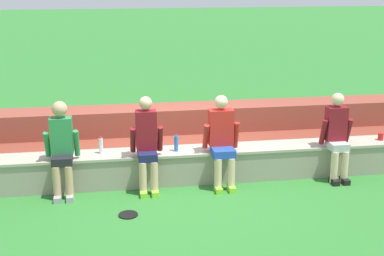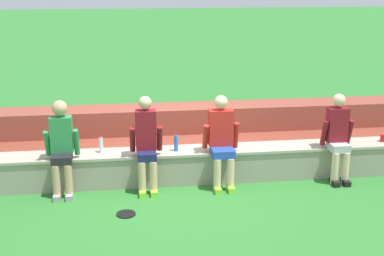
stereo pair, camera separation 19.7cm
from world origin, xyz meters
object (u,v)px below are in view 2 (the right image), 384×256
(person_far_left, at_px, (62,145))
(person_left_of_center, at_px, (146,143))
(person_center, at_px, (222,139))
(person_right_of_center, at_px, (338,136))
(water_bottle_near_right, at_px, (236,139))
(water_bottle_mid_right, at_px, (176,143))
(frisbee, at_px, (126,214))
(plastic_cup_middle, at_px, (383,138))
(water_bottle_mid_left, at_px, (101,145))

(person_far_left, height_order, person_left_of_center, person_left_of_center)
(person_center, distance_m, person_right_of_center, 1.82)
(person_center, bearing_deg, water_bottle_near_right, 45.38)
(water_bottle_mid_right, height_order, frisbee, water_bottle_mid_right)
(person_left_of_center, relative_size, water_bottle_mid_right, 5.55)
(person_left_of_center, xyz_separation_m, plastic_cup_middle, (3.83, 0.26, -0.17))
(person_far_left, distance_m, frisbee, 1.44)
(person_left_of_center, distance_m, water_bottle_mid_right, 0.53)
(water_bottle_near_right, xyz_separation_m, frisbee, (-1.75, -1.15, -0.62))
(person_center, relative_size, plastic_cup_middle, 12.06)
(water_bottle_near_right, bearing_deg, water_bottle_mid_left, -179.95)
(person_left_of_center, xyz_separation_m, water_bottle_mid_right, (0.46, 0.24, -0.11))
(person_far_left, distance_m, water_bottle_near_right, 2.65)
(person_left_of_center, xyz_separation_m, person_right_of_center, (2.94, -0.01, -0.02))
(person_left_of_center, distance_m, water_bottle_mid_left, 0.75)
(person_center, bearing_deg, frisbee, -149.64)
(person_center, distance_m, plastic_cup_middle, 2.72)
(person_center, height_order, water_bottle_mid_left, person_center)
(person_right_of_center, distance_m, water_bottle_near_right, 1.57)
(person_left_of_center, bearing_deg, frisbee, -111.79)
(plastic_cup_middle, bearing_deg, person_center, -174.90)
(person_left_of_center, bearing_deg, water_bottle_mid_right, 27.08)
(person_left_of_center, xyz_separation_m, frisbee, (-0.33, -0.83, -0.73))
(water_bottle_mid_right, xyz_separation_m, frisbee, (-0.80, -1.07, -0.62))
(person_far_left, distance_m, person_right_of_center, 4.17)
(person_left_of_center, relative_size, water_bottle_near_right, 5.53)
(person_center, height_order, frisbee, person_center)
(person_left_of_center, height_order, water_bottle_mid_right, person_left_of_center)
(person_right_of_center, distance_m, water_bottle_mid_left, 3.63)
(water_bottle_near_right, xyz_separation_m, water_bottle_mid_left, (-2.09, -0.00, 0.00))
(person_left_of_center, xyz_separation_m, person_center, (1.13, 0.02, -0.00))
(person_far_left, bearing_deg, person_center, -0.19)
(water_bottle_mid_right, relative_size, water_bottle_mid_left, 0.99)
(person_right_of_center, bearing_deg, water_bottle_mid_right, 174.43)
(water_bottle_mid_left, bearing_deg, water_bottle_mid_right, -3.68)
(plastic_cup_middle, bearing_deg, person_right_of_center, -163.12)
(person_right_of_center, bearing_deg, plastic_cup_middle, 16.88)
(water_bottle_near_right, bearing_deg, water_bottle_mid_right, -175.52)
(water_bottle_mid_right, bearing_deg, person_center, -17.89)
(person_far_left, xyz_separation_m, water_bottle_mid_left, (0.55, 0.28, -0.11))
(water_bottle_near_right, bearing_deg, person_center, -134.62)
(person_far_left, height_order, plastic_cup_middle, person_far_left)
(person_left_of_center, distance_m, person_center, 1.13)
(person_left_of_center, distance_m, frisbee, 1.16)
(person_far_left, xyz_separation_m, plastic_cup_middle, (5.05, 0.23, -0.18))
(person_left_of_center, bearing_deg, person_center, 1.10)
(person_center, xyz_separation_m, plastic_cup_middle, (2.70, 0.24, -0.17))
(person_far_left, xyz_separation_m, person_right_of_center, (4.17, -0.03, -0.02))
(person_right_of_center, distance_m, frisbee, 3.46)
(person_right_of_center, xyz_separation_m, water_bottle_near_right, (-1.53, 0.32, -0.09))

